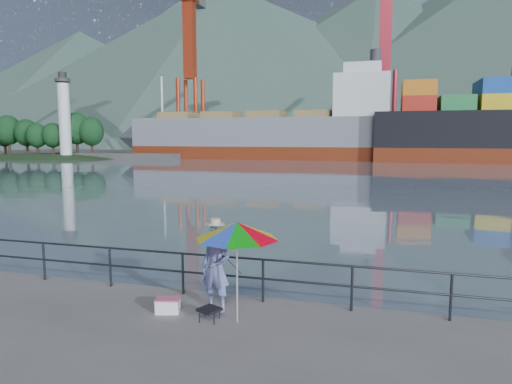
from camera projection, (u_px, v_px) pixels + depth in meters
harbor_water at (365, 149)px, 133.88m from camera, size 500.00×280.00×0.00m
far_dock at (406, 154)px, 95.83m from camera, size 200.00×40.00×0.40m
guardrail at (146, 270)px, 11.24m from camera, size 22.00×0.06×1.03m
mountains at (469, 61)px, 193.37m from camera, size 600.00×332.80×80.00m
lighthouse_islet at (42, 156)px, 83.68m from camera, size 48.00×26.40×19.20m
fisherman at (216, 268)px, 9.92m from camera, size 0.77×0.58×1.89m
beach_umbrella at (237, 231)px, 9.13m from camera, size 1.86×1.86×2.09m
folding_stool at (210, 314)px, 9.41m from camera, size 0.54×0.54×0.27m
cooler_bag at (168, 306)px, 9.86m from camera, size 0.57×0.45×0.29m
fishing_rod at (228, 296)px, 10.87m from camera, size 0.17×1.73×1.22m
bulk_carrier at (280, 134)px, 81.00m from camera, size 50.11×8.67×14.50m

